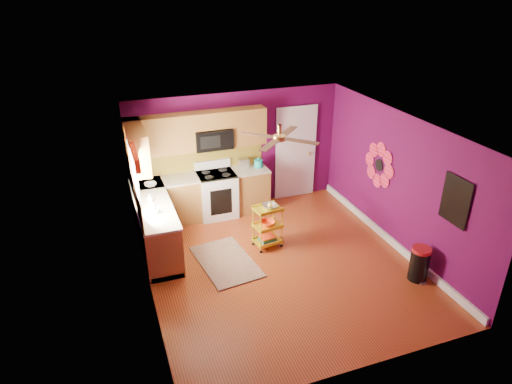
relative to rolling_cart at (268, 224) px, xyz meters
name	(u,v)px	position (x,y,z in m)	size (l,w,h in m)	color
ground	(281,265)	(-0.01, -0.66, -0.46)	(5.00, 5.00, 0.00)	maroon
room_envelope	(285,180)	(0.02, -0.66, 1.17)	(4.54, 5.04, 2.52)	#550944
lower_cabinets	(183,209)	(-1.35, 1.16, -0.02)	(2.81, 2.31, 0.94)	brown
electric_range	(217,194)	(-0.56, 1.52, 0.03)	(0.76, 0.66, 1.13)	white
upper_cabinetry	(179,137)	(-1.25, 1.51, 1.34)	(2.80, 2.30, 1.26)	brown
left_window	(134,168)	(-2.22, 0.39, 1.28)	(0.08, 1.35, 1.08)	white
panel_door	(295,154)	(1.35, 1.81, 0.57)	(0.95, 0.11, 2.15)	white
right_wall_art	(411,180)	(2.22, -1.00, 0.99)	(0.04, 2.74, 1.04)	black
ceiling_fan	(279,137)	(-0.01, -0.46, 1.83)	(1.01, 1.01, 0.26)	#BF8C3F
shag_rug	(226,262)	(-0.89, -0.26, -0.45)	(0.88, 1.43, 0.02)	black
rolling_cart	(268,224)	(0.00, 0.00, 0.00)	(0.54, 0.43, 0.89)	yellow
trash_can	(419,264)	(1.99, -1.80, -0.16)	(0.34, 0.36, 0.60)	black
teal_kettle	(259,163)	(0.38, 1.56, 0.57)	(0.18, 0.18, 0.21)	teal
toaster	(243,163)	(0.09, 1.67, 0.57)	(0.22, 0.15, 0.18)	beige
soap_bottle_a	(151,204)	(-2.01, 0.40, 0.58)	(0.09, 0.09, 0.19)	#EA3F72
soap_bottle_b	(150,198)	(-2.00, 0.68, 0.56)	(0.12, 0.12, 0.16)	white
counter_dish	(150,185)	(-1.90, 1.37, 0.51)	(0.23, 0.23, 0.06)	white
counter_cup	(157,210)	(-1.94, 0.23, 0.53)	(0.12, 0.12, 0.09)	white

